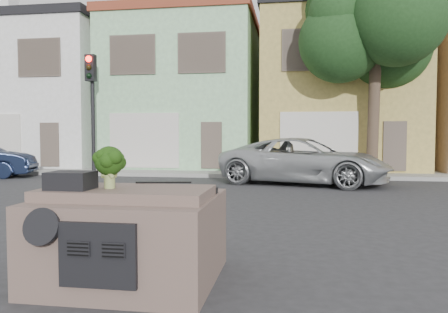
# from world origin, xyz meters

# --- Properties ---
(ground_plane) EXTENTS (120.00, 120.00, 0.00)m
(ground_plane) POSITION_xyz_m (0.00, 0.00, 0.00)
(ground_plane) COLOR #303033
(ground_plane) RESTS_ON ground
(sidewalk) EXTENTS (40.00, 3.00, 0.15)m
(sidewalk) POSITION_xyz_m (0.00, 10.50, 0.07)
(sidewalk) COLOR gray
(sidewalk) RESTS_ON ground
(townhouse_white) EXTENTS (7.20, 8.20, 7.55)m
(townhouse_white) POSITION_xyz_m (-11.00, 14.50, 3.77)
(townhouse_white) COLOR white
(townhouse_white) RESTS_ON ground
(townhouse_mint) EXTENTS (7.20, 8.20, 7.55)m
(townhouse_mint) POSITION_xyz_m (-3.50, 14.50, 3.77)
(townhouse_mint) COLOR #9CD49E
(townhouse_mint) RESTS_ON ground
(townhouse_tan) EXTENTS (7.20, 8.20, 7.55)m
(townhouse_tan) POSITION_xyz_m (4.00, 14.50, 3.77)
(townhouse_tan) COLOR tan
(townhouse_tan) RESTS_ON ground
(silver_pickup) EXTENTS (6.27, 4.11, 1.60)m
(silver_pickup) POSITION_xyz_m (2.32, 7.42, 0.00)
(silver_pickup) COLOR #B7BABD
(silver_pickup) RESTS_ON ground
(traffic_signal) EXTENTS (0.40, 0.40, 5.10)m
(traffic_signal) POSITION_xyz_m (-6.50, 9.50, 2.55)
(traffic_signal) COLOR black
(traffic_signal) RESTS_ON ground
(tree_near) EXTENTS (4.40, 4.00, 8.50)m
(tree_near) POSITION_xyz_m (5.00, 9.80, 4.25)
(tree_near) COLOR #1D3E1A
(tree_near) RESTS_ON ground
(car_dashboard) EXTENTS (2.00, 1.80, 1.12)m
(car_dashboard) POSITION_xyz_m (0.00, -3.00, 0.56)
(car_dashboard) COLOR brown
(car_dashboard) RESTS_ON ground
(instrument_hump) EXTENTS (0.48, 0.38, 0.20)m
(instrument_hump) POSITION_xyz_m (-0.58, -3.35, 1.22)
(instrument_hump) COLOR black
(instrument_hump) RESTS_ON car_dashboard
(wiper_arm) EXTENTS (0.69, 0.15, 0.02)m
(wiper_arm) POSITION_xyz_m (0.28, -2.62, 1.13)
(wiper_arm) COLOR black
(wiper_arm) RESTS_ON car_dashboard
(broccoli) EXTENTS (0.41, 0.41, 0.50)m
(broccoli) POSITION_xyz_m (-0.18, -3.20, 1.37)
(broccoli) COLOR black
(broccoli) RESTS_ON car_dashboard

